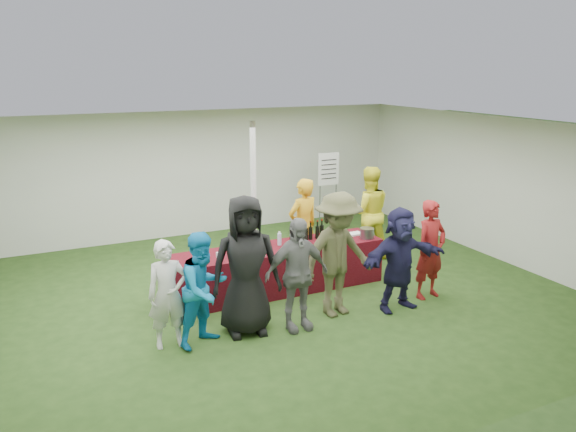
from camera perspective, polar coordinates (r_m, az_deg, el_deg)
name	(u,v)px	position (r m, az deg, el deg)	size (l,w,h in m)	color
ground	(254,301)	(9.00, -3.46, -8.59)	(60.00, 60.00, 0.00)	#284719
tent	(254,199)	(9.81, -3.52, 1.73)	(10.00, 10.00, 10.00)	white
serving_table	(277,269)	(9.26, -1.12, -5.38)	(3.60, 0.80, 0.75)	#59111B
wine_bottles	(308,233)	(9.47, 2.02, -1.74)	(0.66, 0.13, 0.32)	black
wine_glasses	(227,254)	(8.52, -6.18, -3.82)	(1.16, 0.13, 0.16)	silver
water_bottle	(279,239)	(9.20, -0.88, -2.35)	(0.07, 0.07, 0.23)	silver
bar_towel	(355,234)	(9.86, 6.80, -1.80)	(0.25, 0.18, 0.03)	white
dump_bucket	(367,233)	(9.66, 8.02, -1.74)	(0.24, 0.24, 0.18)	slate
wine_list_sign	(328,175)	(12.17, 4.13, 4.15)	(0.50, 0.03, 1.80)	slate
staff_pourer	(303,226)	(9.90, 1.54, -1.06)	(0.63, 0.41, 1.72)	gold
staff_back	(368,213)	(10.81, 8.13, 0.35)	(0.87, 0.67, 1.78)	yellow
customer_0	(168,294)	(7.51, -12.11, -7.79)	(0.53, 0.35, 1.46)	silver
customer_1	(204,289)	(7.49, -8.53, -7.33)	(0.75, 0.59, 1.55)	#1181C0
customer_2	(246,266)	(7.66, -4.31, -5.05)	(0.95, 0.62, 1.95)	black
customer_3	(297,274)	(7.79, 0.88, -5.96)	(0.95, 0.40, 1.62)	slate
customer_4	(338,255)	(8.23, 5.08, -3.95)	(1.21, 0.69, 1.87)	#4A4A2C
customer_5	(399,259)	(8.60, 11.25, -4.31)	(1.48, 0.47, 1.59)	#1C1A3E
customer_6	(431,250)	(9.15, 14.28, -3.33)	(0.58, 0.38, 1.59)	maroon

